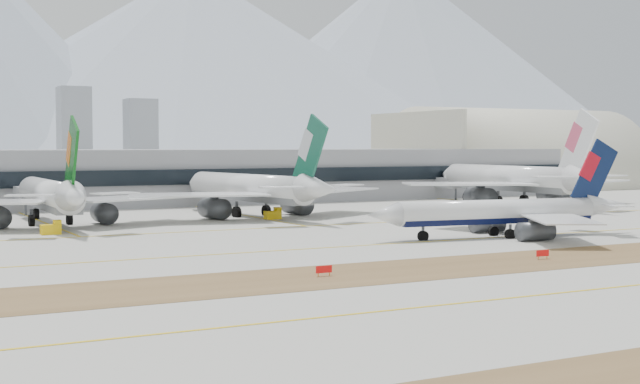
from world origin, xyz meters
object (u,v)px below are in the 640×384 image
taxiing_airliner (506,213)px  widebody_china_air (514,180)px  widebody_cathay (254,190)px  widebody_eva (51,197)px  terminal (125,177)px  hangar (513,188)px

taxiing_airliner → widebody_china_air: widebody_china_air is taller
widebody_cathay → widebody_china_air: size_ratio=0.89×
widebody_eva → terminal: (31.72, 59.74, 1.70)m
widebody_eva → terminal: bearing=-26.7°
widebody_china_air → taxiing_airliner: bearing=141.4°
widebody_china_air → hangar: bearing=-37.4°
taxiing_airliner → widebody_cathay: 65.43m
widebody_cathay → hangar: size_ratio=0.70×
widebody_cathay → widebody_china_air: 77.29m
widebody_eva → widebody_china_air: widebody_china_air is taller
widebody_eva → widebody_china_air: bearing=-87.1°
taxiing_airliner → widebody_eva: size_ratio=0.86×
widebody_china_air → terminal: bearing=60.8°
taxiing_airliner → widebody_eva: bearing=-34.9°
widebody_cathay → widebody_china_air: (77.26, 2.09, 0.68)m
widebody_eva → taxiing_airliner: bearing=-130.9°
widebody_china_air → hangar: size_ratio=0.79×
widebody_eva → hangar: bearing=-65.6°
widebody_eva → terminal: widebody_eva is taller
widebody_eva → hangar: hangar is taller
widebody_eva → widebody_china_air: size_ratio=0.86×
taxiing_airliner → widebody_china_air: 84.86m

